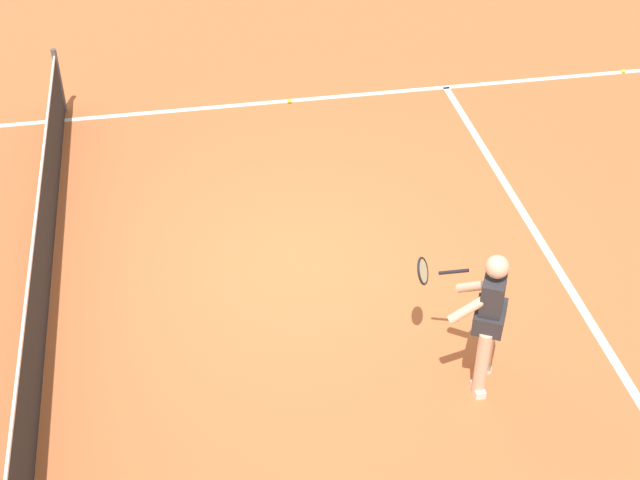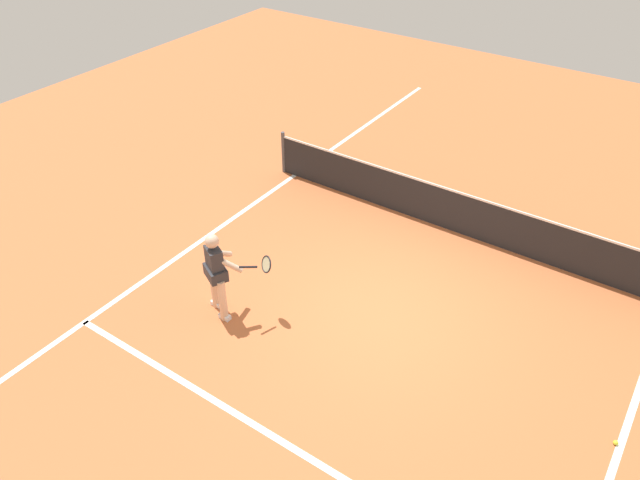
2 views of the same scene
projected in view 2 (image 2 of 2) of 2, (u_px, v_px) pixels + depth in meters
The scene contains 7 objects.
ground_plane at pixel (383, 311), 10.07m from camera, with size 25.80×25.80×0.00m, color #C66638.
service_line_marking at pixel (273, 436), 8.08m from camera, with size 7.69×0.10×0.01m, color white.
sideline_left_marking at pixel (210, 234), 11.82m from camera, with size 0.10×17.85×0.01m, color white.
sideline_right_marking at pixel (629, 419), 8.31m from camera, with size 0.10×17.85×0.01m, color white.
court_net at pixel (456, 212), 11.65m from camera, with size 8.37×0.08×0.98m.
tennis_player at pixel (218, 271), 9.55m from camera, with size 1.04×0.82×1.55m.
tennis_ball_mid at pixel (616, 443), 7.97m from camera, with size 0.07×0.07×0.07m, color #D1E533.
Camera 2 is at (3.35, -6.74, 6.86)m, focal length 34.26 mm.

